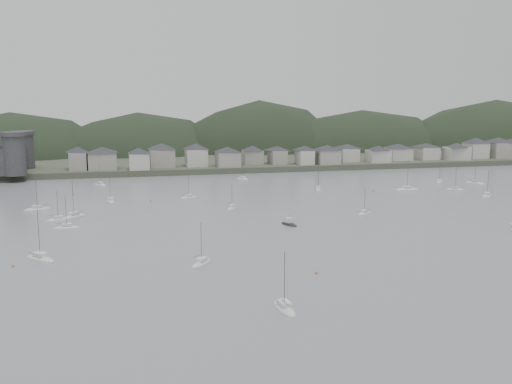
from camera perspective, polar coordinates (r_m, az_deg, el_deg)
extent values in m
plane|color=slate|center=(124.82, 8.29, -8.08)|extent=(900.00, 900.00, 0.00)
cube|color=#383D2D|center=(409.36, -7.36, 4.16)|extent=(900.00, 250.00, 3.00)
ellipsoid|color=black|center=(390.66, -23.31, 1.52)|extent=(138.98, 92.48, 81.13)
ellipsoid|color=black|center=(386.24, -11.72, 2.03)|extent=(132.08, 90.41, 79.74)
ellipsoid|color=black|center=(398.17, 0.31, 2.04)|extent=(133.88, 88.37, 101.41)
ellipsoid|color=black|center=(417.87, 10.56, 2.55)|extent=(165.81, 81.78, 82.55)
ellipsoid|color=black|center=(471.20, 22.80, 2.42)|extent=(177.60, 96.61, 102.57)
cylinder|color=#2E2E31|center=(281.32, -23.28, 3.37)|extent=(10.00, 10.00, 18.00)
cylinder|color=#2E2E31|center=(308.90, -22.44, 3.78)|extent=(10.00, 10.00, 17.00)
cube|color=#2E2E31|center=(295.35, -22.81, 3.06)|extent=(3.50, 30.00, 12.00)
cube|color=gray|center=(294.42, -17.53, 3.00)|extent=(8.34, 12.91, 8.59)
pyramid|color=#26252A|center=(293.89, -17.58, 4.12)|extent=(15.78, 15.78, 3.01)
cube|color=gray|center=(293.24, -15.26, 3.05)|extent=(13.68, 13.35, 8.36)
pyramid|color=#26252A|center=(292.73, -15.30, 4.15)|extent=(20.07, 20.07, 2.93)
cube|color=#BCB8B0|center=(288.04, -11.75, 3.05)|extent=(9.78, 10.20, 8.08)
pyramid|color=#26252A|center=(287.52, -11.78, 4.13)|extent=(14.83, 14.83, 2.83)
cube|color=gray|center=(298.20, -9.50, 3.42)|extent=(12.59, 13.33, 9.09)
pyramid|color=#26252A|center=(297.66, -9.53, 4.60)|extent=(19.24, 19.24, 3.18)
cube|color=#BCB8B0|center=(298.51, -6.07, 3.48)|extent=(10.74, 12.17, 8.87)
pyramid|color=#26252A|center=(297.98, -6.09, 4.62)|extent=(17.01, 17.01, 3.10)
cube|color=gray|center=(294.63, -2.87, 3.33)|extent=(11.63, 12.09, 7.69)
pyramid|color=#26252A|center=(294.14, -2.88, 4.34)|extent=(17.61, 17.61, 2.69)
cube|color=gray|center=(306.27, -0.36, 3.54)|extent=(10.37, 9.35, 7.44)
pyramid|color=#26252A|center=(305.82, -0.36, 4.48)|extent=(14.65, 14.65, 2.60)
cube|color=gray|center=(307.34, 2.18, 3.53)|extent=(8.24, 12.20, 7.22)
pyramid|color=#26252A|center=(306.90, 2.18, 4.44)|extent=(15.17, 15.17, 2.53)
cube|color=#BCB8B0|center=(306.46, 4.95, 3.51)|extent=(8.06, 10.91, 7.46)
pyramid|color=#26252A|center=(306.01, 4.96, 4.45)|extent=(14.08, 14.08, 2.61)
cube|color=gray|center=(309.22, 7.20, 3.54)|extent=(11.73, 11.78, 7.66)
pyramid|color=#26252A|center=(308.76, 7.22, 4.50)|extent=(17.46, 17.46, 2.68)
cube|color=#BCB8B0|center=(324.22, 9.20, 3.73)|extent=(10.19, 13.02, 7.33)
pyramid|color=#26252A|center=(323.80, 9.22, 4.60)|extent=(17.23, 17.23, 2.57)
cube|color=#BCB8B0|center=(322.38, 12.26, 3.56)|extent=(11.70, 9.81, 6.88)
pyramid|color=#26252A|center=(321.98, 12.29, 4.39)|extent=(15.97, 15.97, 2.41)
cube|color=#BCB8B0|center=(337.85, 14.18, 3.75)|extent=(12.83, 12.48, 7.00)
pyramid|color=#26252A|center=(337.45, 14.21, 4.55)|extent=(18.79, 18.79, 2.45)
cube|color=#BCB8B0|center=(347.23, 16.82, 3.78)|extent=(11.07, 13.50, 6.97)
pyramid|color=#26252A|center=(346.85, 16.86, 4.55)|extent=(18.25, 18.25, 2.44)
cube|color=#BCB8B0|center=(348.78, 19.63, 3.69)|extent=(13.75, 9.12, 7.34)
pyramid|color=#26252A|center=(348.39, 19.68, 4.50)|extent=(16.97, 16.97, 2.57)
cube|color=#BCB8B0|center=(363.32, 21.34, 3.93)|extent=(11.37, 11.57, 9.05)
pyramid|color=#26252A|center=(362.88, 21.39, 4.89)|extent=(17.03, 17.03, 3.17)
cube|color=gray|center=(371.58, 23.28, 3.92)|extent=(12.07, 13.43, 9.09)
pyramid|color=#26252A|center=(371.15, 23.34, 4.86)|extent=(18.93, 18.93, 3.18)
ellipsoid|color=silver|center=(186.85, -19.38, -2.70)|extent=(7.72, 4.36, 1.47)
cube|color=silver|center=(186.64, -19.39, -2.39)|extent=(2.93, 2.29, 0.70)
cylinder|color=#3F3F42|center=(185.97, -19.46, -1.27)|extent=(0.12, 0.12, 9.19)
cylinder|color=#3F3F42|center=(187.04, -19.78, -2.22)|extent=(3.20, 1.04, 0.10)
ellipsoid|color=silver|center=(195.84, -2.44, -1.65)|extent=(5.35, 7.13, 1.39)
cube|color=silver|center=(195.66, -2.44, -1.37)|extent=(2.53, 2.86, 0.70)
cylinder|color=#3F3F42|center=(195.05, -2.45, -0.36)|extent=(0.12, 0.12, 8.67)
cylinder|color=#3F3F42|center=(196.49, -2.68, -1.16)|extent=(1.63, 2.76, 0.10)
ellipsoid|color=silver|center=(269.01, -1.37, 1.32)|extent=(6.08, 7.64, 1.50)
cube|color=silver|center=(268.87, -1.37, 1.54)|extent=(2.81, 3.11, 0.70)
cylinder|color=#3F3F42|center=(268.39, -1.38, 2.35)|extent=(0.12, 0.12, 9.41)
cylinder|color=#3F3F42|center=(270.06, -1.28, 1.69)|extent=(1.91, 2.91, 0.10)
ellipsoid|color=silver|center=(258.75, -15.51, 0.67)|extent=(6.88, 7.94, 1.60)
cube|color=silver|center=(258.60, -15.52, 0.91)|extent=(3.10, 3.30, 0.70)
cylinder|color=#3F3F42|center=(258.07, -15.56, 1.81)|extent=(0.12, 0.12, 10.02)
cylinder|color=#3F3F42|center=(257.42, -15.73, 0.99)|extent=(2.26, 2.93, 0.10)
ellipsoid|color=silver|center=(215.84, -14.52, -0.93)|extent=(3.98, 8.92, 1.72)
cube|color=silver|center=(215.64, -14.53, -0.62)|extent=(2.31, 3.26, 0.70)
cylinder|color=#3F3F42|center=(214.96, -14.58, 0.52)|extent=(0.12, 0.12, 10.76)
cylinder|color=#3F3F42|center=(214.04, -14.61, -0.55)|extent=(0.66, 3.85, 0.10)
ellipsoid|color=silver|center=(238.71, 6.32, 0.26)|extent=(4.91, 7.35, 1.41)
cube|color=silver|center=(238.56, 6.33, 0.50)|extent=(2.41, 2.88, 0.70)
cylinder|color=#3F3F42|center=(238.05, 6.34, 1.34)|extent=(0.12, 0.12, 8.80)
cylinder|color=#3F3F42|center=(239.38, 6.12, 0.67)|extent=(1.37, 2.94, 0.10)
ellipsoid|color=silver|center=(207.10, -21.26, -1.68)|extent=(9.37, 4.91, 1.79)
cube|color=silver|center=(206.90, -21.28, -1.36)|extent=(3.51, 2.66, 0.70)
cylinder|color=#3F3F42|center=(206.16, -21.35, -0.11)|extent=(0.12, 0.12, 11.18)
cylinder|color=#3F3F42|center=(206.22, -20.87, -1.21)|extent=(3.93, 1.06, 0.10)
ellipsoid|color=silver|center=(250.99, 19.52, 0.22)|extent=(7.54, 5.79, 1.47)
cube|color=silver|center=(250.84, 19.54, 0.46)|extent=(3.05, 2.71, 0.70)
cylinder|color=#3F3F42|center=(250.33, 19.58, 1.30)|extent=(0.12, 0.12, 9.21)
cylinder|color=#3F3F42|center=(249.58, 19.41, 0.55)|extent=(2.90, 1.78, 0.10)
ellipsoid|color=silver|center=(142.79, -21.00, -6.37)|extent=(8.76, 9.10, 1.92)
cube|color=silver|center=(142.48, -21.03, -5.89)|extent=(3.83, 3.89, 0.70)
cylinder|color=#3F3F42|center=(141.34, -21.14, -3.97)|extent=(0.12, 0.12, 11.97)
cylinder|color=#3F3F42|center=(141.29, -21.58, -5.81)|extent=(3.01, 3.23, 0.10)
ellipsoid|color=silver|center=(271.16, 18.06, 0.93)|extent=(7.04, 6.93, 1.50)
cube|color=silver|center=(271.02, 18.08, 1.15)|extent=(3.03, 3.01, 0.70)
cylinder|color=#3F3F42|center=(270.55, 18.12, 1.94)|extent=(0.12, 0.12, 9.36)
cylinder|color=#3F3F42|center=(271.23, 17.80, 1.29)|extent=(2.49, 2.42, 0.10)
ellipsoid|color=silver|center=(189.53, 10.91, -2.18)|extent=(6.91, 5.64, 1.37)
cube|color=silver|center=(189.34, 10.92, -1.89)|extent=(2.83, 2.59, 0.70)
cylinder|color=#3F3F42|center=(188.71, 10.95, -0.86)|extent=(0.12, 0.12, 8.57)
cylinder|color=#3F3F42|center=(189.05, 11.30, -1.75)|extent=(2.62, 1.80, 0.10)
ellipsoid|color=silver|center=(174.29, -18.60, -3.49)|extent=(7.57, 2.44, 1.51)
cube|color=silver|center=(174.07, -18.62, -3.15)|extent=(2.65, 1.67, 0.70)
cylinder|color=#3F3F42|center=(173.33, -18.69, -1.92)|extent=(0.12, 0.12, 9.46)
cylinder|color=#3F3F42|center=(174.08, -19.08, -2.99)|extent=(3.41, 0.11, 0.10)
ellipsoid|color=silver|center=(103.01, 2.88, -11.76)|extent=(3.59, 8.63, 1.68)
cube|color=silver|center=(102.61, 2.88, -11.16)|extent=(2.16, 3.12, 0.70)
cylinder|color=#3F3F42|center=(101.21, 2.90, -8.90)|extent=(0.12, 0.12, 10.49)
cylinder|color=#3F3F42|center=(101.03, 3.04, -11.16)|extent=(0.51, 3.76, 0.10)
ellipsoid|color=silver|center=(218.20, -6.81, -0.59)|extent=(7.46, 4.93, 1.43)
cube|color=silver|center=(218.03, -6.81, -0.33)|extent=(2.92, 2.43, 0.70)
cylinder|color=#3F3F42|center=(217.47, -6.83, 0.61)|extent=(0.12, 0.12, 8.92)
cylinder|color=#3F3F42|center=(218.30, -7.14, -0.17)|extent=(2.99, 1.36, 0.10)
ellipsoid|color=silver|center=(244.44, 15.04, 0.21)|extent=(10.30, 3.75, 2.03)
cube|color=silver|center=(244.24, 15.05, 0.51)|extent=(3.66, 2.41, 0.70)
cylinder|color=#3F3F42|center=(243.54, 15.10, 1.72)|extent=(0.12, 0.12, 12.69)
cylinder|color=#3F3F42|center=(245.12, 15.42, 0.66)|extent=(4.57, 0.33, 0.10)
ellipsoid|color=silver|center=(130.46, -5.54, -7.24)|extent=(6.71, 7.50, 1.53)
cube|color=silver|center=(130.16, -5.55, -6.79)|extent=(2.99, 3.14, 0.70)
cylinder|color=#3F3F42|center=(129.16, -5.57, -5.14)|extent=(0.12, 0.12, 9.57)
cylinder|color=#3F3F42|center=(130.93, -5.99, -6.45)|extent=(2.24, 2.75, 0.10)
ellipsoid|color=silver|center=(189.86, -17.95, -2.44)|extent=(8.69, 8.72, 1.87)
cube|color=silver|center=(189.62, -17.97, -2.08)|extent=(3.76, 3.76, 0.70)
cylinder|color=#3F3F42|center=(188.79, -18.04, -0.67)|extent=(0.12, 0.12, 11.66)
cylinder|color=#3F3F42|center=(188.26, -17.64, -1.97)|extent=(3.03, 3.05, 0.10)
ellipsoid|color=silver|center=(238.92, 22.35, -0.37)|extent=(7.97, 6.77, 1.60)
cube|color=silver|center=(238.76, 22.37, -0.11)|extent=(3.30, 3.07, 0.70)
cylinder|color=#3F3F42|center=(238.18, 22.43, 0.85)|extent=(0.12, 0.12, 9.99)
cylinder|color=#3F3F42|center=(238.69, 22.72, 0.00)|extent=(2.97, 2.19, 0.10)
ellipsoid|color=silver|center=(273.36, 21.27, 0.82)|extent=(7.64, 8.72, 1.77)
cube|color=silver|center=(273.21, 21.28, 1.07)|extent=(3.43, 3.63, 0.70)
cylinder|color=#3F3F42|center=(272.66, 21.34, 2.00)|extent=(0.12, 0.12, 11.04)
cylinder|color=#3F3F42|center=(271.56, 21.27, 1.14)|extent=(2.51, 3.21, 0.10)
ellipsoid|color=black|center=(170.05, 3.37, -3.33)|extent=(4.81, 7.36, 1.52)
cube|color=silver|center=(169.75, 3.37, -2.86)|extent=(2.56, 2.63, 1.40)
cylinder|color=#3F3F42|center=(169.57, 3.37, -2.57)|extent=(0.10, 0.10, 1.20)
sphere|color=#AD6439|center=(237.63, 11.77, 0.11)|extent=(0.70, 0.70, 0.70)
sphere|color=#AD6439|center=(139.07, -23.39, -6.89)|extent=(0.70, 0.70, 0.70)
sphere|color=#AD6439|center=(235.85, -18.01, -0.22)|extent=(0.70, 0.70, 0.70)
sphere|color=#AD6439|center=(212.94, -10.64, -0.90)|extent=(0.70, 0.70, 0.70)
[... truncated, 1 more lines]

